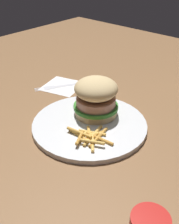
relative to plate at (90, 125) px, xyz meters
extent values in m
plane|color=brown|center=(-0.01, -0.01, -0.01)|extent=(1.60, 1.60, 0.00)
cylinder|color=silver|center=(0.00, 0.00, 0.00)|extent=(0.28, 0.28, 0.01)
cylinder|color=tan|center=(-0.04, -0.02, 0.01)|extent=(0.11, 0.11, 0.02)
cylinder|color=#387F2D|center=(-0.04, -0.02, 0.03)|extent=(0.11, 0.11, 0.01)
cylinder|color=tan|center=(-0.04, -0.02, 0.04)|extent=(0.10, 0.10, 0.02)
ellipsoid|color=tan|center=(-0.04, -0.02, 0.08)|extent=(0.11, 0.11, 0.05)
cylinder|color=gold|center=(0.03, 0.06, 0.01)|extent=(0.08, 0.02, 0.01)
cylinder|color=gold|center=(0.04, 0.06, 0.01)|extent=(0.02, 0.08, 0.01)
cylinder|color=gold|center=(0.06, 0.02, 0.01)|extent=(0.01, 0.06, 0.01)
cylinder|color=#E5B251|center=(0.04, 0.04, 0.01)|extent=(0.08, 0.03, 0.01)
cylinder|color=gold|center=(0.04, 0.03, 0.01)|extent=(0.04, 0.04, 0.01)
cylinder|color=#E5B251|center=(0.03, 0.04, 0.01)|extent=(0.03, 0.06, 0.01)
cylinder|color=gold|center=(0.04, 0.05, 0.01)|extent=(0.06, 0.02, 0.01)
cylinder|color=#E5B251|center=(0.06, 0.03, 0.01)|extent=(0.05, 0.02, 0.01)
cylinder|color=#E5B251|center=(0.06, 0.06, 0.01)|extent=(0.05, 0.05, 0.01)
cylinder|color=gold|center=(0.06, 0.02, 0.02)|extent=(0.02, 0.07, 0.01)
cylinder|color=gold|center=(0.07, 0.03, 0.02)|extent=(0.05, 0.03, 0.01)
cylinder|color=#E5B251|center=(0.06, 0.06, 0.02)|extent=(0.03, 0.05, 0.01)
cube|color=white|center=(-0.11, -0.21, -0.01)|extent=(0.14, 0.14, 0.00)
cube|color=silver|center=(-0.14, -0.19, 0.00)|extent=(0.10, 0.07, 0.00)
cube|color=silver|center=(-0.07, -0.23, 0.00)|extent=(0.04, 0.04, 0.00)
cylinder|color=silver|center=(-0.05, -0.25, 0.00)|extent=(0.03, 0.02, 0.00)
cylinder|color=silver|center=(-0.05, -0.25, 0.00)|extent=(0.03, 0.02, 0.00)
cylinder|color=silver|center=(-0.04, -0.24, 0.00)|extent=(0.03, 0.02, 0.00)
camera|label=1|loc=(0.42, 0.37, 0.38)|focal=44.92mm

